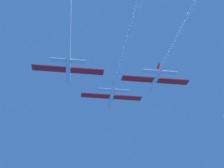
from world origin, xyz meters
TOP-DOWN VIEW (x-y plane):
  - jet_lead at (0.84, -23.42)m, footprint 18.31×74.90m
  - jet_left_wing at (-12.13, -34.16)m, footprint 18.31×70.09m
  - jet_right_wing at (11.17, -33.11)m, footprint 18.31×70.23m

SIDE VIEW (x-z plane):
  - jet_right_wing at x=11.17m, z-range -2.34..0.69m
  - jet_lead at x=0.84m, z-range -2.03..1.00m
  - jet_left_wing at x=-12.13m, z-range -1.78..1.25m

